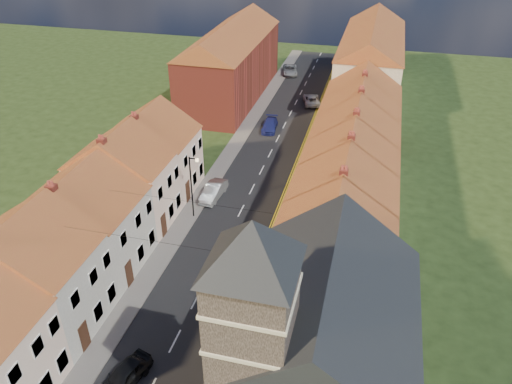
# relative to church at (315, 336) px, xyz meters

# --- Properties ---
(road) EXTENTS (7.00, 90.00, 0.02)m
(road) POSITION_rel_church_xyz_m (-9.36, 26.68, -5.87)
(road) COLOR black
(road) RESTS_ON ground
(pavement_left) EXTENTS (1.80, 90.00, 0.12)m
(pavement_left) POSITION_rel_church_xyz_m (-13.76, 26.68, -5.82)
(pavement_left) COLOR slate
(pavement_left) RESTS_ON ground
(pavement_right) EXTENTS (1.80, 90.00, 0.12)m
(pavement_right) POSITION_rel_church_xyz_m (-4.96, 26.68, -5.82)
(pavement_right) COLOR slate
(pavement_right) RESTS_ON ground
(church) EXTENTS (11.25, 14.25, 15.20)m
(church) POSITION_rel_church_xyz_m (0.00, 0.00, 0.00)
(church) COLOR #2D2520
(church) RESTS_ON ground
(cottage_r_tudor) EXTENTS (8.30, 5.20, 9.00)m
(cottage_r_tudor) POSITION_rel_church_xyz_m (-0.09, 9.37, -1.41)
(cottage_r_tudor) COLOR #AAA18F
(cottage_r_tudor) RESTS_ON ground
(cottage_r_white_near) EXTENTS (8.30, 6.00, 9.00)m
(cottage_r_white_near) POSITION_rel_church_xyz_m (-0.06, 14.77, -1.40)
(cottage_r_white_near) COLOR #B3B3A9
(cottage_r_white_near) RESTS_ON ground
(cottage_r_cream_mid) EXTENTS (8.30, 5.20, 9.00)m
(cottage_r_cream_mid) POSITION_rel_church_xyz_m (-0.06, 20.17, -1.40)
(cottage_r_cream_mid) COLOR #AAA18F
(cottage_r_cream_mid) RESTS_ON ground
(cottage_r_pink) EXTENTS (8.30, 6.00, 9.00)m
(cottage_r_pink) POSITION_rel_church_xyz_m (-0.06, 25.57, -1.40)
(cottage_r_pink) COLOR #FFD9C9
(cottage_r_pink) RESTS_ON ground
(cottage_r_white_far) EXTENTS (8.30, 5.20, 9.00)m
(cottage_r_white_far) POSITION_rel_church_xyz_m (-0.06, 30.97, -1.40)
(cottage_r_white_far) COLOR #B3B3A9
(cottage_r_white_far) RESTS_ON ground
(cottage_r_cream_far) EXTENTS (8.30, 6.00, 9.00)m
(cottage_r_cream_far) POSITION_rel_church_xyz_m (-0.06, 36.37, -1.40)
(cottage_r_cream_far) COLOR #96352B
(cottage_r_cream_far) RESTS_ON ground
(cottage_l_cream) EXTENTS (8.30, 6.30, 9.10)m
(cottage_l_cream) POSITION_rel_church_xyz_m (-18.66, 2.22, -1.35)
(cottage_l_cream) COLOR #B3B3A9
(cottage_l_cream) RESTS_ON ground
(cottage_l_white) EXTENTS (8.30, 6.90, 8.80)m
(cottage_l_white) POSITION_rel_church_xyz_m (-18.66, 8.62, -1.51)
(cottage_l_white) COLOR #B3B3A9
(cottage_l_white) RESTS_ON ground
(cottage_l_brick_mid) EXTENTS (8.30, 5.70, 9.10)m
(cottage_l_brick_mid) POSITION_rel_church_xyz_m (-18.66, 14.72, -1.35)
(cottage_l_brick_mid) COLOR #FFD9C9
(cottage_l_brick_mid) RESTS_ON ground
(cottage_l_pink) EXTENTS (8.30, 6.30, 8.80)m
(cottage_l_pink) POSITION_rel_church_xyz_m (-18.66, 20.52, -1.51)
(cottage_l_pink) COLOR #FFD9C9
(cottage_l_pink) RESTS_ON ground
(block_right_far) EXTENTS (8.30, 24.20, 10.50)m
(block_right_far) POSITION_rel_church_xyz_m (-0.06, 51.68, -0.58)
(block_right_far) COLOR #AAA18F
(block_right_far) RESTS_ON ground
(block_left_far) EXTENTS (8.30, 24.20, 10.50)m
(block_left_far) POSITION_rel_church_xyz_m (-18.66, 46.68, -0.58)
(block_left_far) COLOR #96352B
(block_left_far) RESTS_ON ground
(lamppost) EXTENTS (0.88, 0.15, 6.00)m
(lamppost) POSITION_rel_church_xyz_m (-13.17, 16.68, -2.34)
(lamppost) COLOR black
(lamppost) RESTS_ON pavement_left
(car_near) EXTENTS (2.58, 4.13, 1.31)m
(car_near) POSITION_rel_church_xyz_m (-11.00, -1.10, -5.22)
(car_near) COLOR black
(car_near) RESTS_ON ground
(car_mid) EXTENTS (1.77, 4.28, 1.38)m
(car_mid) POSITION_rel_church_xyz_m (-12.56, 20.31, -5.19)
(car_mid) COLOR #94979B
(car_mid) RESTS_ON ground
(car_far) EXTENTS (2.08, 4.32, 1.21)m
(car_far) POSITION_rel_church_xyz_m (-10.86, 36.89, -5.27)
(car_far) COLOR navy
(car_far) RESTS_ON ground
(car_distant) EXTENTS (3.18, 5.18, 1.34)m
(car_distant) POSITION_rel_church_xyz_m (-12.56, 58.52, -5.21)
(car_distant) COLOR #A9ADB1
(car_distant) RESTS_ON ground
(pedestrian_right) EXTENTS (1.03, 0.87, 1.88)m
(pedestrian_right) POSITION_rel_church_xyz_m (-5.06, 6.13, -4.82)
(pedestrian_right) COLOR black
(pedestrian_right) RESTS_ON pavement_right
(car_distant_b) EXTENTS (3.18, 4.93, 1.26)m
(car_distant_b) POSITION_rel_church_xyz_m (-7.23, 46.68, -5.24)
(car_distant_b) COLOR silver
(car_distant_b) RESTS_ON ground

